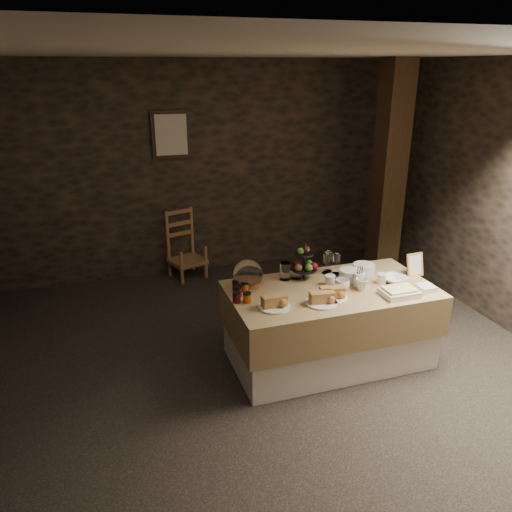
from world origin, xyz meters
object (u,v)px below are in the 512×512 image
object	(u,v)px
chair	(186,247)
fruit_stand	(305,265)
buffet_table	(330,319)
timber_column	(389,176)

from	to	relation	value
chair	fruit_stand	distance (m)	2.23
chair	fruit_stand	world-z (taller)	fruit_stand
chair	fruit_stand	xyz separation A→B (m)	(0.72, -2.06, 0.46)
buffet_table	fruit_stand	bearing A→B (deg)	115.87
chair	buffet_table	bearing A→B (deg)	-88.62
timber_column	fruit_stand	size ratio (longest dim) A/B	7.78
buffet_table	timber_column	world-z (taller)	timber_column
buffet_table	fruit_stand	xyz separation A→B (m)	(-0.13, 0.28, 0.43)
fruit_stand	buffet_table	bearing A→B (deg)	-64.13
timber_column	chair	bearing A→B (deg)	159.87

